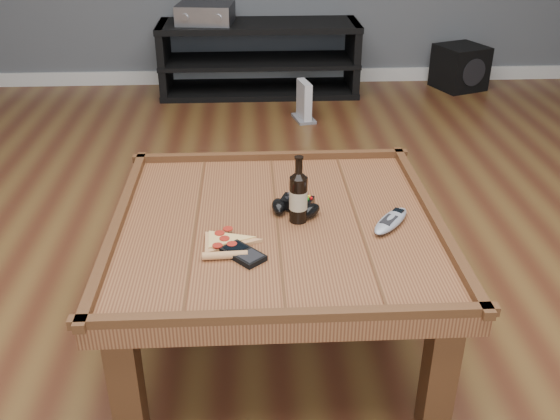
{
  "coord_description": "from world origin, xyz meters",
  "views": [
    {
      "loc": [
        -0.08,
        -1.68,
        1.39
      ],
      "look_at": [
        0.01,
        -0.06,
        0.52
      ],
      "focal_mm": 40.0,
      "sensor_mm": 36.0,
      "label": 1
    }
  ],
  "objects_px": {
    "media_console": "(259,59)",
    "game_console": "(304,103)",
    "smartphone": "(243,254)",
    "subwoofer": "(460,67)",
    "pizza_slice": "(225,243)",
    "av_receiver": "(205,13)",
    "beer_bottle": "(298,196)",
    "coffee_table": "(277,238)",
    "game_controller": "(295,206)",
    "remote_control": "(391,221)"
  },
  "relations": [
    {
      "from": "media_console",
      "to": "game_console",
      "type": "bearing_deg",
      "value": -65.6
    },
    {
      "from": "smartphone",
      "to": "subwoofer",
      "type": "height_order",
      "value": "smartphone"
    },
    {
      "from": "pizza_slice",
      "to": "av_receiver",
      "type": "distance_m",
      "value": 2.89
    },
    {
      "from": "beer_bottle",
      "to": "subwoofer",
      "type": "height_order",
      "value": "beer_bottle"
    },
    {
      "from": "coffee_table",
      "to": "subwoofer",
      "type": "xyz_separation_m",
      "value": [
        1.48,
        2.78,
        -0.23
      ]
    },
    {
      "from": "coffee_table",
      "to": "beer_bottle",
      "type": "relative_size",
      "value": 4.81
    },
    {
      "from": "game_controller",
      "to": "av_receiver",
      "type": "height_order",
      "value": "av_receiver"
    },
    {
      "from": "game_controller",
      "to": "smartphone",
      "type": "xyz_separation_m",
      "value": [
        -0.17,
        -0.25,
        -0.01
      ]
    },
    {
      "from": "smartphone",
      "to": "remote_control",
      "type": "relative_size",
      "value": 0.73
    },
    {
      "from": "coffee_table",
      "to": "pizza_slice",
      "type": "xyz_separation_m",
      "value": [
        -0.16,
        -0.13,
        0.07
      ]
    },
    {
      "from": "remote_control",
      "to": "subwoofer",
      "type": "bearing_deg",
      "value": 104.62
    },
    {
      "from": "remote_control",
      "to": "pizza_slice",
      "type": "bearing_deg",
      "value": -132.68
    },
    {
      "from": "game_controller",
      "to": "smartphone",
      "type": "distance_m",
      "value": 0.3
    },
    {
      "from": "coffee_table",
      "to": "game_console",
      "type": "relative_size",
      "value": 4.07
    },
    {
      "from": "pizza_slice",
      "to": "av_receiver",
      "type": "relative_size",
      "value": 0.57
    },
    {
      "from": "media_console",
      "to": "beer_bottle",
      "type": "height_order",
      "value": "beer_bottle"
    },
    {
      "from": "pizza_slice",
      "to": "av_receiver",
      "type": "bearing_deg",
      "value": 91.57
    },
    {
      "from": "game_controller",
      "to": "remote_control",
      "type": "distance_m",
      "value": 0.3
    },
    {
      "from": "pizza_slice",
      "to": "subwoofer",
      "type": "relative_size",
      "value": 0.57
    },
    {
      "from": "av_receiver",
      "to": "pizza_slice",
      "type": "bearing_deg",
      "value": -78.58
    },
    {
      "from": "remote_control",
      "to": "av_receiver",
      "type": "bearing_deg",
      "value": 140.76
    },
    {
      "from": "media_console",
      "to": "smartphone",
      "type": "bearing_deg",
      "value": -92.03
    },
    {
      "from": "game_controller",
      "to": "game_console",
      "type": "bearing_deg",
      "value": 104.4
    },
    {
      "from": "media_console",
      "to": "remote_control",
      "type": "xyz_separation_m",
      "value": [
        0.35,
        -2.79,
        0.22
      ]
    },
    {
      "from": "coffee_table",
      "to": "remote_control",
      "type": "relative_size",
      "value": 5.37
    },
    {
      "from": "beer_bottle",
      "to": "smartphone",
      "type": "bearing_deg",
      "value": -130.36
    },
    {
      "from": "coffee_table",
      "to": "game_controller",
      "type": "bearing_deg",
      "value": 44.01
    },
    {
      "from": "game_controller",
      "to": "pizza_slice",
      "type": "bearing_deg",
      "value": -118.29
    },
    {
      "from": "subwoofer",
      "to": "coffee_table",
      "type": "bearing_deg",
      "value": -139.37
    },
    {
      "from": "coffee_table",
      "to": "remote_control",
      "type": "distance_m",
      "value": 0.35
    },
    {
      "from": "beer_bottle",
      "to": "pizza_slice",
      "type": "height_order",
      "value": "beer_bottle"
    },
    {
      "from": "smartphone",
      "to": "subwoofer",
      "type": "xyz_separation_m",
      "value": [
        1.58,
        2.98,
        -0.3
      ]
    },
    {
      "from": "game_controller",
      "to": "media_console",
      "type": "bearing_deg",
      "value": 111.46
    },
    {
      "from": "smartphone",
      "to": "coffee_table",
      "type": "bearing_deg",
      "value": 20.2
    },
    {
      "from": "media_console",
      "to": "beer_bottle",
      "type": "xyz_separation_m",
      "value": [
        0.06,
        -2.75,
        0.29
      ]
    },
    {
      "from": "av_receiver",
      "to": "subwoofer",
      "type": "height_order",
      "value": "av_receiver"
    },
    {
      "from": "game_controller",
      "to": "subwoofer",
      "type": "distance_m",
      "value": 3.09
    },
    {
      "from": "media_console",
      "to": "av_receiver",
      "type": "xyz_separation_m",
      "value": [
        -0.36,
        -0.0,
        0.32
      ]
    },
    {
      "from": "remote_control",
      "to": "av_receiver",
      "type": "height_order",
      "value": "av_receiver"
    },
    {
      "from": "beer_bottle",
      "to": "media_console",
      "type": "bearing_deg",
      "value": 91.35
    },
    {
      "from": "game_console",
      "to": "pizza_slice",
      "type": "bearing_deg",
      "value": -113.2
    },
    {
      "from": "pizza_slice",
      "to": "smartphone",
      "type": "height_order",
      "value": "pizza_slice"
    },
    {
      "from": "av_receiver",
      "to": "media_console",
      "type": "bearing_deg",
      "value": 8.06
    },
    {
      "from": "beer_bottle",
      "to": "game_controller",
      "type": "relative_size",
      "value": 1.3
    },
    {
      "from": "beer_bottle",
      "to": "av_receiver",
      "type": "distance_m",
      "value": 2.78
    },
    {
      "from": "media_console",
      "to": "smartphone",
      "type": "height_order",
      "value": "media_console"
    },
    {
      "from": "remote_control",
      "to": "game_controller",
      "type": "bearing_deg",
      "value": -162.37
    },
    {
      "from": "pizza_slice",
      "to": "smartphone",
      "type": "distance_m",
      "value": 0.08
    },
    {
      "from": "media_console",
      "to": "av_receiver",
      "type": "height_order",
      "value": "av_receiver"
    },
    {
      "from": "subwoofer",
      "to": "smartphone",
      "type": "bearing_deg",
      "value": -139.37
    }
  ]
}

